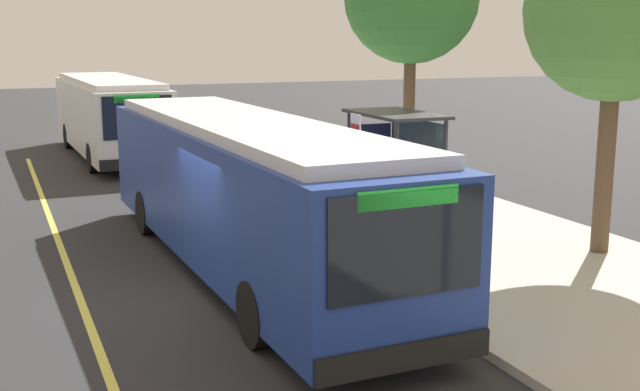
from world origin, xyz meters
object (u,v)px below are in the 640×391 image
waiting_bench (407,192)px  route_sign_post (356,162)px  transit_bus_second (110,114)px  pedestrian_commuter (315,181)px  transit_bus_main (245,188)px

waiting_bench → route_sign_post: (2.68, -2.70, 1.32)m
waiting_bench → route_sign_post: 4.03m
transit_bus_second → route_sign_post: (15.66, 2.70, 0.34)m
waiting_bench → pedestrian_commuter: bearing=-87.6°
transit_bus_second → route_sign_post: 15.89m
transit_bus_main → waiting_bench: bearing=119.2°
pedestrian_commuter → route_sign_post: bearing=-3.8°
pedestrian_commuter → transit_bus_second: bearing=-167.6°
transit_bus_second → pedestrian_commuter: size_ratio=6.27×
transit_bus_main → pedestrian_commuter: size_ratio=7.23×
transit_bus_second → waiting_bench: 14.09m
transit_bus_second → waiting_bench: size_ratio=6.63×
pedestrian_commuter → waiting_bench: bearing=92.4°
waiting_bench → pedestrian_commuter: 2.58m
pedestrian_commuter → transit_bus_main: bearing=-43.3°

